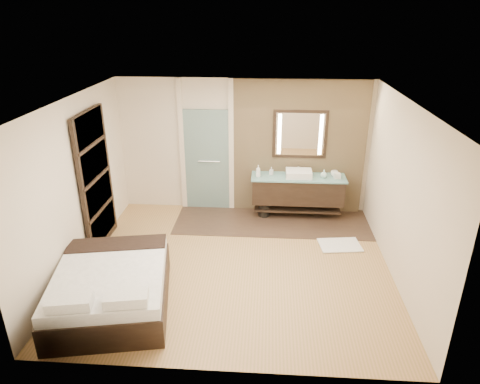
# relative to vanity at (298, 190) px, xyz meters

# --- Properties ---
(floor) EXTENTS (5.00, 5.00, 0.00)m
(floor) POSITION_rel_vanity_xyz_m (-1.10, -1.92, -0.58)
(floor) COLOR olive
(floor) RESTS_ON ground
(tile_strip) EXTENTS (3.80, 1.30, 0.01)m
(tile_strip) POSITION_rel_vanity_xyz_m (-0.50, -0.32, -0.57)
(tile_strip) COLOR #39261F
(tile_strip) RESTS_ON floor
(stone_wall) EXTENTS (2.60, 0.08, 2.70)m
(stone_wall) POSITION_rel_vanity_xyz_m (0.00, 0.29, 0.77)
(stone_wall) COLOR tan
(stone_wall) RESTS_ON floor
(vanity) EXTENTS (1.85, 0.55, 0.88)m
(vanity) POSITION_rel_vanity_xyz_m (0.00, 0.00, 0.00)
(vanity) COLOR black
(vanity) RESTS_ON stone_wall
(mirror_unit) EXTENTS (1.06, 0.04, 0.96)m
(mirror_unit) POSITION_rel_vanity_xyz_m (0.00, 0.24, 1.07)
(mirror_unit) COLOR black
(mirror_unit) RESTS_ON stone_wall
(frosted_door) EXTENTS (1.10, 0.12, 2.70)m
(frosted_door) POSITION_rel_vanity_xyz_m (-1.85, 0.28, 0.56)
(frosted_door) COLOR #A2CDC9
(frosted_door) RESTS_ON floor
(shoji_partition) EXTENTS (0.06, 1.20, 2.40)m
(shoji_partition) POSITION_rel_vanity_xyz_m (-3.53, -1.32, 0.63)
(shoji_partition) COLOR black
(shoji_partition) RESTS_ON floor
(bed) EXTENTS (1.84, 2.15, 0.73)m
(bed) POSITION_rel_vanity_xyz_m (-2.75, -3.08, -0.28)
(bed) COLOR black
(bed) RESTS_ON floor
(bath_mat) EXTENTS (0.78, 0.59, 0.02)m
(bath_mat) POSITION_rel_vanity_xyz_m (0.71, -1.17, -0.56)
(bath_mat) COLOR white
(bath_mat) RESTS_ON floor
(waste_bin) EXTENTS (0.27, 0.27, 0.28)m
(waste_bin) POSITION_rel_vanity_xyz_m (-0.66, -0.07, -0.44)
(waste_bin) COLOR black
(waste_bin) RESTS_ON floor
(tissue_box) EXTENTS (0.14, 0.14, 0.10)m
(tissue_box) POSITION_rel_vanity_xyz_m (0.74, -0.05, 0.33)
(tissue_box) COLOR silver
(tissue_box) RESTS_ON vanity
(soap_bottle_a) EXTENTS (0.11, 0.11, 0.24)m
(soap_bottle_a) POSITION_rel_vanity_xyz_m (-0.79, -0.08, 0.40)
(soap_bottle_a) COLOR white
(soap_bottle_a) RESTS_ON vanity
(soap_bottle_b) EXTENTS (0.08, 0.09, 0.15)m
(soap_bottle_b) POSITION_rel_vanity_xyz_m (-0.54, 0.06, 0.36)
(soap_bottle_b) COLOR #B2B2B2
(soap_bottle_b) RESTS_ON vanity
(soap_bottle_c) EXTENTS (0.13, 0.13, 0.16)m
(soap_bottle_c) POSITION_rel_vanity_xyz_m (0.48, -0.03, 0.36)
(soap_bottle_c) COLOR #BEEFE6
(soap_bottle_c) RESTS_ON vanity
(cup) EXTENTS (0.16, 0.16, 0.11)m
(cup) POSITION_rel_vanity_xyz_m (0.70, 0.07, 0.34)
(cup) COLOR white
(cup) RESTS_ON vanity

